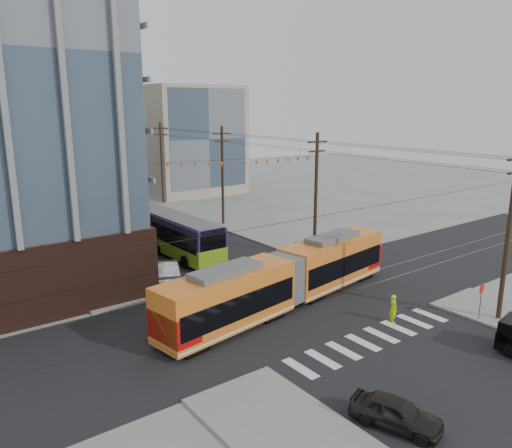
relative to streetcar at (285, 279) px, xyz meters
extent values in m
plane|color=slate|center=(0.96, -3.84, -1.92)|extent=(160.00, 160.00, 0.00)
cube|color=gray|center=(16.96, 44.16, 6.08)|extent=(14.00, 14.00, 16.00)
cube|color=#8C99A5|center=(18.96, 64.16, 5.08)|extent=(16.00, 16.00, 14.00)
cylinder|color=black|center=(9.46, -9.84, 3.58)|extent=(0.30, 0.30, 11.00)
cylinder|color=black|center=(9.46, 52.16, 3.58)|extent=(0.30, 0.30, 11.00)
imported|color=black|center=(-4.59, -12.82, -1.26)|extent=(2.80, 4.19, 1.33)
imported|color=#AEAEAF|center=(-4.06, 9.49, -1.13)|extent=(3.29, 5.08, 1.58)
imported|color=#BABABA|center=(-5.10, 16.20, -1.27)|extent=(1.89, 4.49, 1.30)
imported|color=#5B5B5B|center=(-4.22, 19.09, -1.32)|extent=(2.96, 4.65, 1.20)
imported|color=#CAFF0A|center=(3.79, -6.05, -1.01)|extent=(0.66, 0.78, 1.82)
cube|color=gray|center=(9.26, 7.27, -1.48)|extent=(1.36, 4.46, 0.88)
camera|label=1|loc=(-20.44, -24.20, 11.44)|focal=35.00mm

